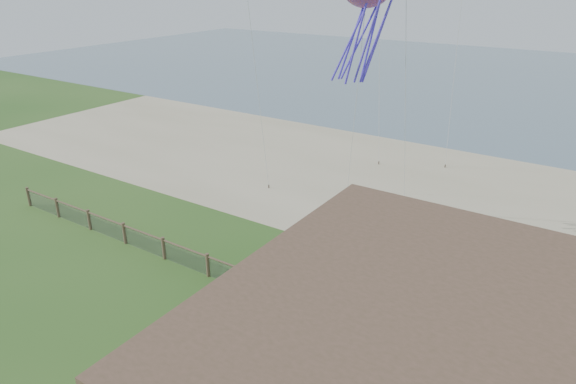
% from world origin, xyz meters
% --- Properties ---
extents(ground, '(160.00, 160.00, 0.00)m').
position_xyz_m(ground, '(0.00, 0.00, 0.00)').
color(ground, '#2D581E').
rests_on(ground, ground).
extents(sand_beach, '(72.00, 20.00, 0.02)m').
position_xyz_m(sand_beach, '(0.00, 22.00, 0.00)').
color(sand_beach, tan).
rests_on(sand_beach, ground).
extents(ocean, '(160.00, 68.00, 0.02)m').
position_xyz_m(ocean, '(0.00, 66.00, 0.00)').
color(ocean, slate).
rests_on(ocean, ground).
extents(chainlink_fence, '(36.20, 0.20, 1.25)m').
position_xyz_m(chainlink_fence, '(0.00, 6.00, 0.55)').
color(chainlink_fence, brown).
rests_on(chainlink_fence, ground).
extents(picnic_table, '(2.06, 1.80, 0.73)m').
position_xyz_m(picnic_table, '(5.57, 5.00, 0.36)').
color(picnic_table, brown).
rests_on(picnic_table, ground).
extents(octopus_kite, '(3.37, 2.71, 6.14)m').
position_xyz_m(octopus_kite, '(0.83, 14.00, 11.47)').
color(octopus_kite, '#FE5A28').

